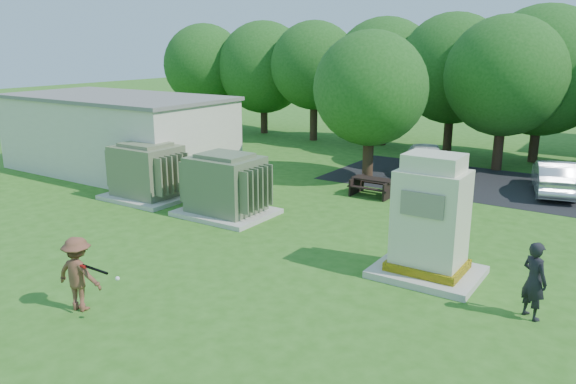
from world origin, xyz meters
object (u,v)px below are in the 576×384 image
Objects in this scene: transformer_left at (147,172)px; transformer_right at (226,186)px; car_silver_a at (554,177)px; batter at (79,274)px; person_by_generator at (534,280)px; car_white at (426,161)px; generator_cabinet at (430,224)px; picnic_table at (373,185)px.

transformer_right is at bearing 0.00° from transformer_left.
transformer_left reaches higher than car_silver_a.
transformer_left is 1.84× the size of batter.
transformer_right is 7.28m from batter.
car_white is at bearing -25.13° from person_by_generator.
transformer_right is at bearing -134.97° from car_white.
generator_cabinet is at bearing -6.19° from transformer_left.
person_by_generator is 11.16m from car_silver_a.
person_by_generator reaches higher than car_silver_a.
transformer_right is 0.77× the size of car_silver_a.
transformer_left reaches higher than batter.
car_white is (-6.33, 10.99, -0.13)m from person_by_generator.
transformer_right is at bearing -122.12° from picnic_table.
picnic_table is 11.99m from batter.
generator_cabinet is 0.74× the size of car_white.
batter is 0.40× the size of car_white.
transformer_right is at bearing 22.84° from person_by_generator.
transformer_left is 8.34m from picnic_table.
car_silver_a reaches higher than picnic_table.
generator_cabinet reaches higher than car_silver_a.
picnic_table is 0.40× the size of car_silver_a.
generator_cabinet is at bearing -9.25° from transformer_right.
car_silver_a is at bearing 82.95° from generator_cabinet.
car_silver_a is at bearing 36.31° from picnic_table.
generator_cabinet is at bearing 68.81° from car_silver_a.
transformer_left is 0.73× the size of car_white.
car_white is 5.02m from car_silver_a.
person_by_generator is 0.40× the size of car_white.
transformer_right is at bearing 170.75° from generator_cabinet.
car_silver_a is at bearing 46.09° from transformer_right.
picnic_table is 6.91m from car_silver_a.
car_silver_a is at bearing -21.79° from car_white.
transformer_right is 0.98× the size of generator_cabinet.
car_white is at bearing 110.50° from generator_cabinet.
batter is (5.51, -7.05, -0.15)m from transformer_left.
person_by_generator is at bearing 82.63° from car_silver_a.
person_by_generator is at bearing -82.88° from car_white.
batter is at bearing -95.95° from picnic_table.
car_silver_a is (-1.32, 11.08, -0.19)m from person_by_generator.
generator_cabinet is (11.07, -1.20, 0.36)m from transformer_left.
transformer_left is 0.98× the size of generator_cabinet.
batter is (1.81, -7.05, -0.15)m from transformer_right.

